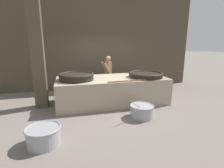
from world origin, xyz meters
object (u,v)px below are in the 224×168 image
Objects in this scene: prep_bowl_meat at (43,135)px; giant_wok_near at (76,76)px; giant_wok_far at (146,75)px; cook at (108,73)px; prep_bowl_vegetables at (142,111)px.

giant_wok_near is at bearing 69.26° from prep_bowl_meat.
cook is (-1.01, 1.41, -0.14)m from giant_wok_far.
prep_bowl_meat is at bearing -147.42° from giant_wok_far.
giant_wok_near is at bearing 140.94° from prep_bowl_vegetables.
cook is 1.92× the size of prep_bowl_vegetables.
giant_wok_near reaches higher than prep_bowl_vegetables.
giant_wok_far is 1.61m from prep_bowl_vegetables.
giant_wok_far is at bearing 119.61° from cook.
prep_bowl_meat is at bearing -110.74° from giant_wok_near.
giant_wok_near is 1.41× the size of prep_bowl_vegetables.
cook is at bearing 125.61° from giant_wok_far.
cook is 2.76m from prep_bowl_vegetables.
giant_wok_near is at bearing 177.17° from giant_wok_far.
prep_bowl_vegetables is (-0.66, -1.25, -0.77)m from giant_wok_far.
cook reaches higher than giant_wok_near.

